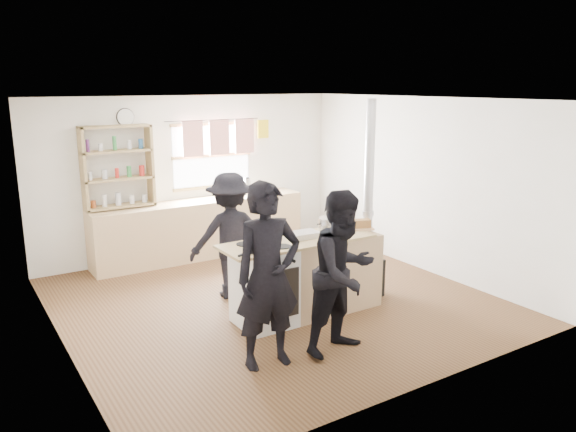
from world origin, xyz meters
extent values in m
cube|color=brown|center=(0.00, 0.00, -0.01)|extent=(5.00, 5.00, 0.01)
cube|color=tan|center=(0.00, 2.22, 0.45)|extent=(3.40, 0.55, 0.90)
cube|color=tan|center=(-1.20, 2.34, 0.94)|extent=(1.00, 0.28, 0.03)
cube|color=tan|center=(-1.20, 2.34, 1.33)|extent=(1.00, 0.28, 0.03)
cube|color=tan|center=(-1.20, 2.34, 1.74)|extent=(1.00, 0.28, 0.03)
cube|color=tan|center=(-1.20, 2.34, 2.08)|extent=(1.00, 0.28, 0.03)
cube|color=tan|center=(-1.68, 2.34, 1.50)|extent=(0.04, 0.28, 1.20)
cube|color=tan|center=(-0.72, 2.34, 1.50)|extent=(0.04, 0.28, 1.20)
cylinder|color=silver|center=(0.84, 2.22, 1.04)|extent=(0.10, 0.10, 0.28)
cube|color=white|center=(-0.45, -0.55, 0.45)|extent=(0.60, 0.60, 0.90)
cube|color=tan|center=(0.45, -0.55, 0.45)|extent=(1.20, 0.60, 0.90)
cube|color=tan|center=(0.00, -0.55, 0.92)|extent=(1.84, 0.64, 0.03)
cylinder|color=black|center=(-0.59, -0.68, 0.96)|extent=(0.41, 0.41, 0.05)
cylinder|color=#385B1F|center=(-0.59, -0.68, 0.97)|extent=(0.28, 0.28, 0.02)
cube|color=silver|center=(0.10, -0.51, 0.96)|extent=(0.38, 0.25, 0.07)
cube|color=brown|center=(0.10, -0.51, 0.98)|extent=(0.33, 0.22, 0.02)
cylinder|color=#BBBBBE|center=(-0.26, -0.36, 1.01)|extent=(0.23, 0.23, 0.16)
cylinder|color=#BBBBBE|center=(-0.26, -0.36, 1.09)|extent=(0.24, 0.24, 0.01)
sphere|color=black|center=(-0.26, -0.36, 1.11)|extent=(0.03, 0.03, 0.03)
cylinder|color=#BBBBBE|center=(0.52, -0.45, 1.01)|extent=(0.25, 0.25, 0.16)
cylinder|color=#BBBBBE|center=(0.52, -0.45, 1.10)|extent=(0.26, 0.26, 0.01)
sphere|color=black|center=(0.52, -0.45, 1.11)|extent=(0.03, 0.03, 0.03)
cube|color=tan|center=(0.93, -0.56, 0.94)|extent=(0.33, 0.29, 0.02)
cube|color=olive|center=(0.93, -0.56, 1.00)|extent=(0.25, 0.18, 0.10)
cube|color=black|center=(1.11, -0.46, 0.24)|extent=(0.35, 0.35, 0.49)
cylinder|color=#ADADB2|center=(1.11, -0.46, 1.49)|extent=(0.12, 0.12, 2.01)
imported|color=black|center=(-0.88, -1.38, 0.91)|extent=(0.70, 0.50, 1.81)
imported|color=black|center=(-0.09, -1.53, 0.84)|extent=(0.91, 0.76, 1.68)
imported|color=black|center=(-0.36, 0.44, 0.80)|extent=(1.14, 0.81, 1.60)
camera|label=1|loc=(-3.41, -5.73, 2.68)|focal=35.00mm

